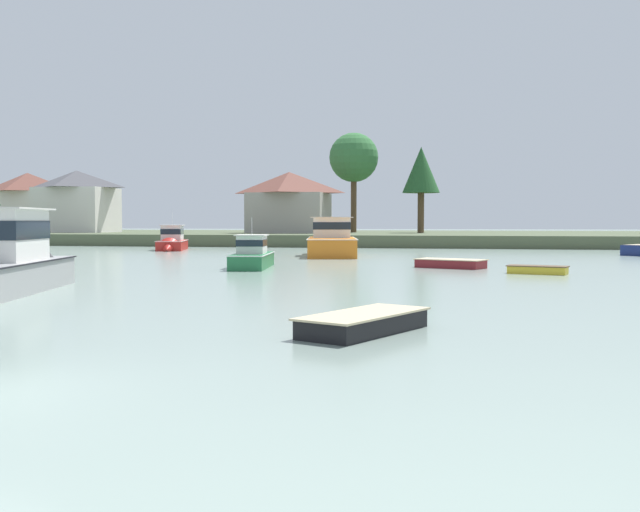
% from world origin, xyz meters
% --- Properties ---
extents(far_shore_bank, '(219.79, 41.62, 1.26)m').
position_xyz_m(far_shore_bank, '(0.00, 84.22, 0.63)').
color(far_shore_bank, '#4C563D').
rests_on(far_shore_bank, ground).
extents(cruiser_green, '(2.87, 7.29, 3.54)m').
position_xyz_m(cruiser_green, '(-4.36, 31.55, 0.43)').
color(cruiser_green, '#236B3D').
rests_on(cruiser_green, ground).
extents(cruiser_grey, '(5.81, 11.14, 6.50)m').
position_xyz_m(cruiser_grey, '(-9.81, 15.77, 0.76)').
color(cruiser_grey, gray).
rests_on(cruiser_grey, ground).
extents(dinghy_yellow, '(3.19, 2.01, 0.58)m').
position_xyz_m(dinghy_yellow, '(11.36, 29.09, 0.15)').
color(dinghy_yellow, gold).
rests_on(dinghy_yellow, ground).
extents(cruiser_orange, '(5.42, 11.31, 5.35)m').
position_xyz_m(cruiser_orange, '(-2.62, 47.40, 0.62)').
color(cruiser_orange, orange).
rests_on(cruiser_orange, ground).
extents(dinghy_black, '(3.02, 4.16, 0.68)m').
position_xyz_m(dinghy_black, '(5.41, 7.62, 0.17)').
color(dinghy_black, black).
rests_on(dinghy_black, ground).
extents(dinghy_maroon, '(4.31, 3.21, 0.71)m').
position_xyz_m(dinghy_maroon, '(6.92, 33.11, 0.17)').
color(dinghy_maroon, maroon).
rests_on(dinghy_maroon, ground).
extents(cruiser_red, '(4.27, 8.17, 4.50)m').
position_xyz_m(cruiser_red, '(-18.93, 54.43, 0.58)').
color(cruiser_red, '#B2231E').
rests_on(cruiser_red, ground).
extents(shore_tree_left_mid, '(6.21, 6.21, 12.56)m').
position_xyz_m(shore_tree_left_mid, '(-6.25, 82.89, 10.62)').
color(shore_tree_left_mid, brown).
rests_on(shore_tree_left_mid, far_shore_bank).
extents(shore_tree_right_mid, '(4.59, 4.59, 10.53)m').
position_xyz_m(shore_tree_right_mid, '(2.25, 81.84, 8.83)').
color(shore_tree_right_mid, brown).
rests_on(shore_tree_right_mid, far_shore_bank).
extents(cottage_behind_trees, '(9.80, 8.07, 7.37)m').
position_xyz_m(cottage_behind_trees, '(-13.32, 77.40, 5.07)').
color(cottage_behind_trees, '#9E998E').
rests_on(cottage_behind_trees, far_shore_bank).
extents(cottage_hillside, '(11.36, 8.48, 8.83)m').
position_xyz_m(cottage_hillside, '(-58.31, 92.92, 5.82)').
color(cottage_hillside, silver).
rests_on(cottage_hillside, far_shore_bank).
extents(cottage_eastern, '(9.65, 7.83, 7.97)m').
position_xyz_m(cottage_eastern, '(-41.74, 78.10, 5.37)').
color(cottage_eastern, silver).
rests_on(cottage_eastern, far_shore_bank).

